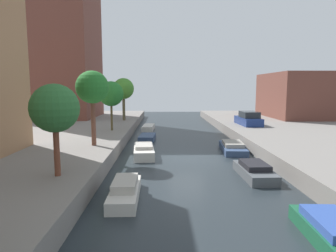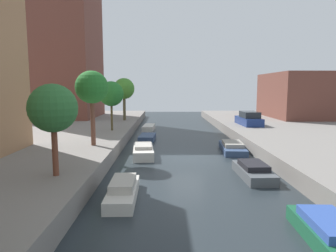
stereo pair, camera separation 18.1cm
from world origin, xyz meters
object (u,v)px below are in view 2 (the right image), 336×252
(moored_boat_left_4, at_px, (149,128))
(moored_boat_left_2, at_px, (143,151))
(street_tree_2, at_px, (92,88))
(parked_car, at_px, (249,119))
(street_tree_3, at_px, (111,94))
(moored_boat_right_1, at_px, (334,236))
(low_block_right, at_px, (306,95))
(moored_boat_right_2, at_px, (253,171))
(moored_boat_right_3, at_px, (232,147))
(street_tree_4, at_px, (124,89))
(moored_boat_left_3, at_px, (147,137))
(moored_boat_left_1, at_px, (123,191))
(apartment_tower_far, at_px, (58,47))
(street_tree_1, at_px, (53,109))

(moored_boat_left_4, bearing_deg, moored_boat_left_2, -88.77)
(street_tree_2, distance_m, parked_car, 18.58)
(street_tree_3, bearing_deg, street_tree_2, -90.00)
(moored_boat_right_1, bearing_deg, moored_boat_left_2, 118.44)
(parked_car, bearing_deg, moored_boat_left_2, -135.75)
(moored_boat_left_2, relative_size, moored_boat_right_1, 0.97)
(street_tree_3, relative_size, moored_boat_left_2, 1.10)
(low_block_right, relative_size, moored_boat_right_2, 3.09)
(moored_boat_left_2, distance_m, moored_boat_right_3, 7.17)
(street_tree_4, height_order, moored_boat_right_1, street_tree_4)
(street_tree_2, height_order, moored_boat_right_3, street_tree_2)
(low_block_right, height_order, moored_boat_left_3, low_block_right)
(moored_boat_left_1, bearing_deg, street_tree_3, 101.65)
(moored_boat_left_4, height_order, moored_boat_right_1, moored_boat_right_1)
(moored_boat_left_3, xyz_separation_m, moored_boat_left_4, (-0.20, 6.86, 0.05))
(apartment_tower_far, distance_m, moored_boat_right_3, 28.93)
(street_tree_3, relative_size, moored_boat_left_1, 1.19)
(street_tree_3, height_order, street_tree_4, street_tree_4)
(street_tree_1, height_order, moored_boat_right_1, street_tree_1)
(low_block_right, height_order, street_tree_2, low_block_right)
(low_block_right, bearing_deg, street_tree_4, -171.11)
(moored_boat_left_2, distance_m, moored_boat_left_3, 6.77)
(street_tree_2, relative_size, parked_car, 1.11)
(parked_car, bearing_deg, low_block_right, 40.61)
(moored_boat_left_2, bearing_deg, street_tree_4, 102.47)
(street_tree_2, xyz_separation_m, moored_boat_right_2, (10.04, -4.46, -4.65))
(street_tree_4, bearing_deg, street_tree_3, -90.00)
(street_tree_3, xyz_separation_m, street_tree_4, (0.00, 9.00, 0.43))
(street_tree_4, distance_m, moored_boat_left_3, 10.48)
(apartment_tower_far, bearing_deg, moored_boat_left_4, -26.68)
(moored_boat_right_1, bearing_deg, moored_boat_right_3, 89.80)
(moored_boat_right_2, height_order, moored_boat_right_3, moored_boat_right_2)
(apartment_tower_far, height_order, moored_boat_left_2, apartment_tower_far)
(moored_boat_left_1, xyz_separation_m, moored_boat_right_3, (7.31, 10.17, -0.05))
(street_tree_2, bearing_deg, parked_car, 38.78)
(apartment_tower_far, distance_m, moored_boat_left_1, 32.80)
(apartment_tower_far, distance_m, street_tree_2, 23.56)
(parked_car, height_order, moored_boat_left_4, parked_car)
(low_block_right, xyz_separation_m, moored_boat_left_4, (-21.45, -5.76, -3.72))
(apartment_tower_far, xyz_separation_m, parked_car, (23.65, -9.42, -8.98))
(street_tree_3, bearing_deg, low_block_right, 27.58)
(street_tree_3, bearing_deg, moored_boat_left_2, -62.30)
(parked_car, bearing_deg, street_tree_4, 160.55)
(low_block_right, bearing_deg, moored_boat_right_2, -120.42)
(moored_boat_left_4, bearing_deg, apartment_tower_far, 153.32)
(street_tree_3, bearing_deg, street_tree_4, 90.00)
(street_tree_3, distance_m, moored_boat_left_1, 16.00)
(low_block_right, bearing_deg, moored_boat_left_2, -137.48)
(apartment_tower_far, xyz_separation_m, moored_boat_right_3, (19.85, -18.37, -10.28))
(apartment_tower_far, height_order, moored_boat_left_3, apartment_tower_far)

